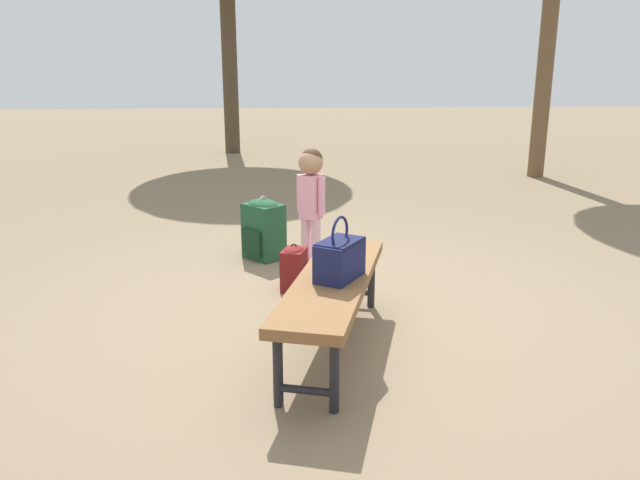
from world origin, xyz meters
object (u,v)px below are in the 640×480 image
at_px(handbag, 339,257).
at_px(backpack_small, 294,267).
at_px(backpack_large, 263,227).
at_px(park_bench, 333,286).
at_px(child_standing, 311,189).

xyz_separation_m(handbag, backpack_small, (1.04, 0.24, -0.40)).
relative_size(backpack_large, backpack_small, 1.53).
xyz_separation_m(park_bench, backpack_large, (1.83, 0.46, -0.12)).
height_order(park_bench, backpack_small, park_bench).
relative_size(handbag, backpack_large, 0.67).
distance_m(child_standing, backpack_small, 0.75).
xyz_separation_m(child_standing, backpack_small, (-0.55, 0.15, -0.48)).
bearing_deg(backpack_large, backpack_small, -163.01).
xyz_separation_m(park_bench, backpack_small, (1.01, 0.21, -0.21)).
relative_size(child_standing, backpack_small, 2.73).
distance_m(park_bench, child_standing, 1.58).
bearing_deg(backpack_small, park_bench, -168.26).
relative_size(park_bench, child_standing, 1.68).
bearing_deg(child_standing, backpack_small, 164.93).
xyz_separation_m(park_bench, child_standing, (1.56, 0.06, 0.26)).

